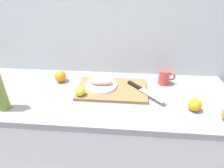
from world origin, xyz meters
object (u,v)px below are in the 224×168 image
(fish_fillet, at_px, (101,82))
(chef_knife, at_px, (141,89))
(white_plate, at_px, (101,85))
(orange_0, at_px, (60,76))
(lemon_0, at_px, (80,91))
(cutting_board, at_px, (112,89))
(coffee_mug_1, at_px, (164,77))

(fish_fillet, bearing_deg, chef_knife, -5.82)
(white_plate, bearing_deg, orange_0, 166.68)
(chef_knife, bearing_deg, lemon_0, -120.49)
(fish_fillet, distance_m, chef_knife, 0.26)
(fish_fillet, height_order, chef_knife, fish_fillet)
(cutting_board, distance_m, orange_0, 0.38)
(white_plate, height_order, coffee_mug_1, coffee_mug_1)
(cutting_board, height_order, white_plate, white_plate)
(white_plate, xyz_separation_m, coffee_mug_1, (0.42, 0.10, 0.02))
(chef_knife, distance_m, orange_0, 0.56)
(chef_knife, distance_m, lemon_0, 0.38)
(chef_knife, height_order, coffee_mug_1, coffee_mug_1)
(white_plate, xyz_separation_m, orange_0, (-0.29, 0.07, 0.01))
(white_plate, relative_size, fish_fillet, 1.33)
(cutting_board, bearing_deg, chef_knife, -2.41)
(cutting_board, height_order, orange_0, orange_0)
(orange_0, bearing_deg, chef_knife, -9.88)
(white_plate, height_order, fish_fillet, fish_fillet)
(chef_knife, bearing_deg, coffee_mug_1, 83.56)
(fish_fillet, relative_size, chef_knife, 0.67)
(white_plate, bearing_deg, lemon_0, -134.48)
(chef_knife, relative_size, lemon_0, 3.71)
(cutting_board, relative_size, chef_knife, 1.95)
(coffee_mug_1, bearing_deg, orange_0, -177.48)
(chef_knife, bearing_deg, orange_0, -144.06)
(fish_fillet, bearing_deg, cutting_board, -14.14)
(lemon_0, distance_m, orange_0, 0.26)
(white_plate, distance_m, lemon_0, 0.16)
(cutting_board, distance_m, fish_fillet, 0.09)
(fish_fillet, bearing_deg, white_plate, 0.00)
(orange_0, bearing_deg, coffee_mug_1, 2.52)
(fish_fillet, distance_m, orange_0, 0.30)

